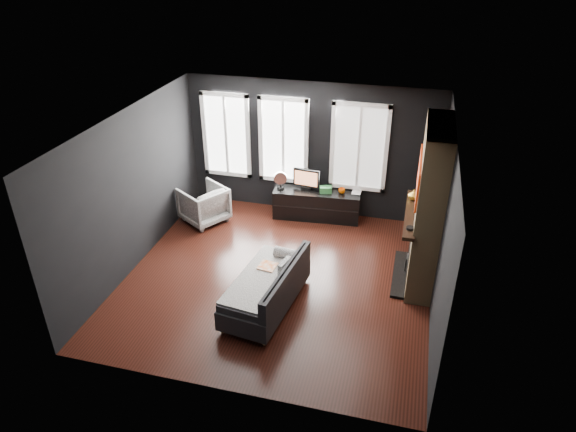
% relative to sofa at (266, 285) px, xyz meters
% --- Properties ---
extents(floor, '(5.00, 5.00, 0.00)m').
position_rel_sofa_xyz_m(floor, '(-0.02, 0.74, -0.39)').
color(floor, black).
rests_on(floor, ground).
extents(ceiling, '(5.00, 5.00, 0.00)m').
position_rel_sofa_xyz_m(ceiling, '(-0.02, 0.74, 2.31)').
color(ceiling, white).
rests_on(ceiling, ground).
extents(wall_back, '(5.00, 0.02, 2.70)m').
position_rel_sofa_xyz_m(wall_back, '(-0.02, 3.24, 0.96)').
color(wall_back, black).
rests_on(wall_back, ground).
extents(wall_left, '(0.02, 5.00, 2.70)m').
position_rel_sofa_xyz_m(wall_left, '(-2.52, 0.74, 0.96)').
color(wall_left, black).
rests_on(wall_left, ground).
extents(wall_right, '(0.02, 5.00, 2.70)m').
position_rel_sofa_xyz_m(wall_right, '(2.48, 0.74, 0.96)').
color(wall_right, black).
rests_on(wall_right, ground).
extents(windows, '(4.00, 0.16, 1.76)m').
position_rel_sofa_xyz_m(windows, '(-0.47, 3.20, 1.99)').
color(windows, white).
rests_on(windows, wall_back).
extents(fireplace, '(0.70, 1.62, 2.70)m').
position_rel_sofa_xyz_m(fireplace, '(2.28, 1.34, 0.96)').
color(fireplace, '#93724C').
rests_on(fireplace, floor).
extents(sofa, '(1.13, 1.89, 0.77)m').
position_rel_sofa_xyz_m(sofa, '(0.00, 0.00, 0.00)').
color(sofa, '#272729').
rests_on(sofa, floor).
extents(stripe_pillow, '(0.15, 0.32, 0.32)m').
position_rel_sofa_xyz_m(stripe_pillow, '(0.23, 0.24, 0.17)').
color(stripe_pillow, gray).
rests_on(stripe_pillow, sofa).
extents(armchair, '(1.05, 1.06, 0.81)m').
position_rel_sofa_xyz_m(armchair, '(-1.97, 2.27, 0.02)').
color(armchair, white).
rests_on(armchair, floor).
extents(media_console, '(1.76, 0.67, 0.59)m').
position_rel_sofa_xyz_m(media_console, '(0.18, 2.98, -0.09)').
color(media_console, black).
rests_on(media_console, floor).
extents(monitor, '(0.56, 0.18, 0.49)m').
position_rel_sofa_xyz_m(monitor, '(-0.04, 2.99, 0.45)').
color(monitor, black).
rests_on(monitor, media_console).
extents(desk_fan, '(0.32, 0.32, 0.38)m').
position_rel_sofa_xyz_m(desk_fan, '(-0.55, 2.89, 0.40)').
color(desk_fan, gray).
rests_on(desk_fan, media_console).
extents(mug, '(0.16, 0.14, 0.13)m').
position_rel_sofa_xyz_m(mug, '(0.67, 3.00, 0.27)').
color(mug, '#F56402').
rests_on(mug, media_console).
extents(book, '(0.18, 0.02, 0.24)m').
position_rel_sofa_xyz_m(book, '(0.87, 3.09, 0.33)').
color(book, '#C0AC97').
rests_on(book, media_console).
extents(storage_box, '(0.26, 0.20, 0.13)m').
position_rel_sofa_xyz_m(storage_box, '(0.36, 2.94, 0.27)').
color(storage_box, '#35803F').
rests_on(storage_box, media_console).
extents(mantel_vase, '(0.23, 0.24, 0.18)m').
position_rel_sofa_xyz_m(mantel_vase, '(2.03, 1.79, 0.93)').
color(mantel_vase, gold).
rests_on(mantel_vase, fireplace).
extents(mantel_clock, '(0.14, 0.14, 0.04)m').
position_rel_sofa_xyz_m(mantel_clock, '(2.03, 0.79, 0.86)').
color(mantel_clock, black).
rests_on(mantel_clock, fireplace).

